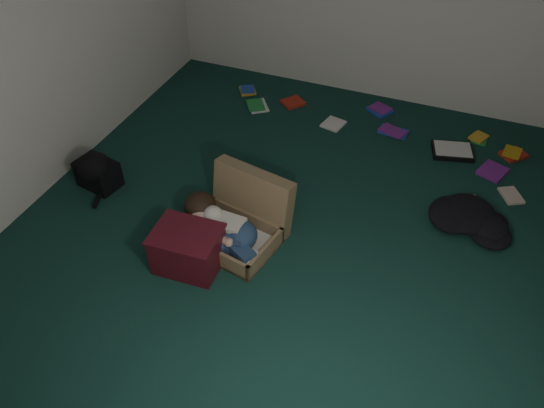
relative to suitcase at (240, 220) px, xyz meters
The scene contains 10 objects.
floor 0.35m from the suitcase, 39.46° to the left, with size 4.50×4.50×0.00m, color #13372E.
wall_front 2.36m from the suitcase, 83.20° to the right, with size 4.50×4.50×0.00m, color silver.
wall_left 2.11m from the suitcase, behind, with size 4.50×4.50×0.00m, color silver.
suitcase is the anchor object (origin of this frame).
person 0.18m from the suitcase, 116.38° to the right, with size 0.70×0.45×0.31m.
maroon_bin 0.48m from the suitcase, 116.45° to the right, with size 0.49×0.40×0.33m.
backpack 1.37m from the suitcase, behind, with size 0.43×0.34×0.26m, color black, non-canonical shape.
clothing_pile 1.81m from the suitcase, 23.76° to the left, with size 0.49×0.40×0.16m, color black, non-canonical shape.
paper_tray 2.20m from the suitcase, 50.42° to the left, with size 0.42×0.36×0.05m.
book_scatter 1.93m from the suitcase, 63.75° to the left, with size 2.99×1.41×0.02m.
Camera 1 is at (1.07, -2.83, 2.96)m, focal length 35.00 mm.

